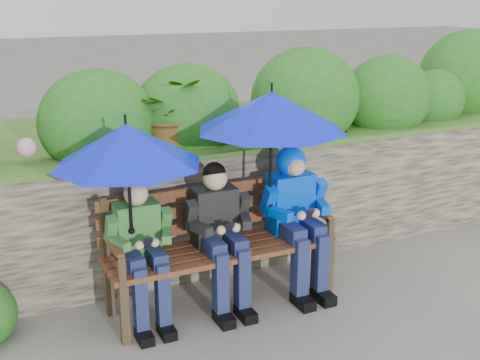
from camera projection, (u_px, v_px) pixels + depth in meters
name	position (u px, v px, depth m)	size (l,w,h in m)	color
ground	(246.00, 308.00, 4.37)	(60.00, 60.00, 0.00)	gray
garden_backdrop	(173.00, 167.00, 5.54)	(8.00, 2.86, 1.87)	#3C352E
park_bench	(218.00, 238.00, 4.34)	(1.66, 0.49, 0.88)	#413220
boy_left	(141.00, 244.00, 4.02)	(0.44, 0.51, 1.03)	#266623
boy_middle	(220.00, 229.00, 4.24)	(0.47, 0.54, 1.07)	black
boy_right	(296.00, 208.00, 4.48)	(0.50, 0.60, 1.11)	#003FD7
umbrella_left	(127.00, 145.00, 3.79)	(0.98, 0.98, 0.80)	#081DEE
umbrella_right	(271.00, 111.00, 4.19)	(1.08, 1.08, 0.91)	#081DEE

